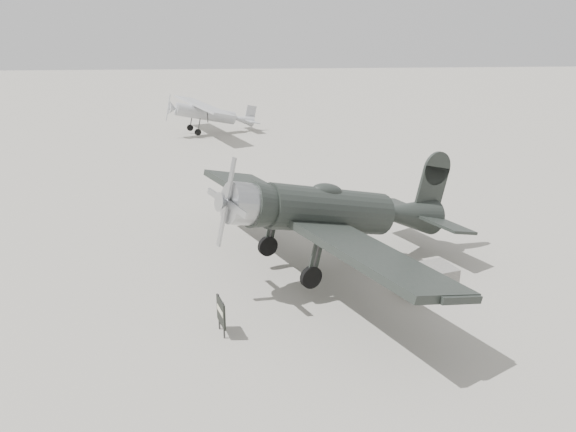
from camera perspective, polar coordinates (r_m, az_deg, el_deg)
name	(u,v)px	position (r m, az deg, el deg)	size (l,w,h in m)	color
ground	(318,253)	(22.26, 3.05, -3.79)	(160.00, 160.00, 0.00)	gray
lowwing_monoplane	(338,212)	(20.00, 5.14, 0.44)	(10.28, 13.01, 4.34)	black
highwing_monoplane	(209,111)	(44.75, -8.01, 10.48)	(7.33, 9.91, 2.86)	#9D9FA2
equipment_block	(427,280)	(19.64, 13.92, -6.30)	(1.81, 1.13, 0.90)	#5F5E59
sign_board	(221,313)	(16.72, -6.82, -9.72)	(0.29, 0.79, 1.17)	#333333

